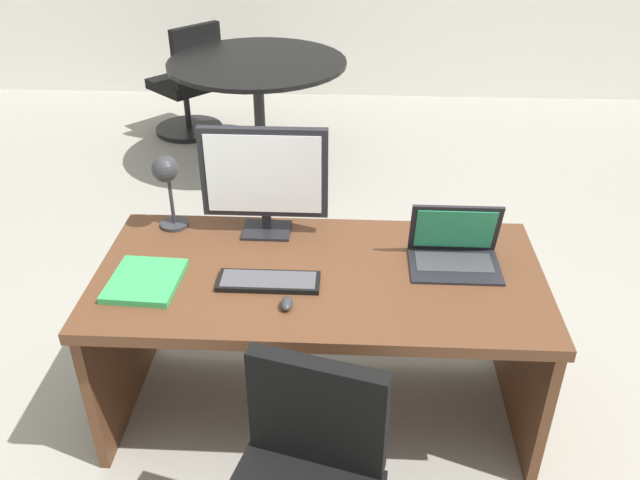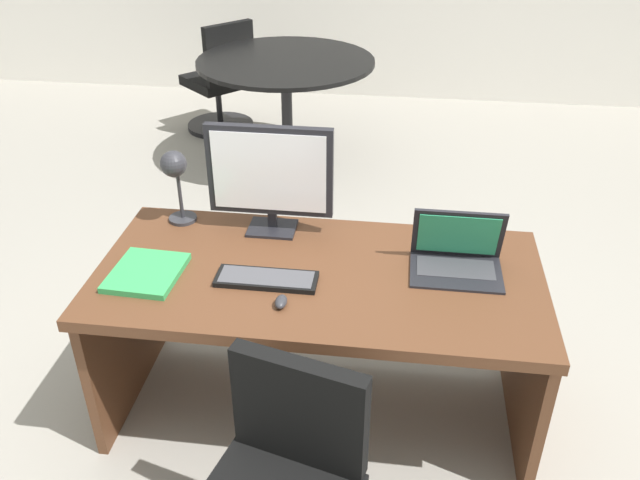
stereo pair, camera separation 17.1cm
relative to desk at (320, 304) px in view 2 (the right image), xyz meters
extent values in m
plane|color=gray|center=(0.00, 1.46, -0.54)|extent=(12.00, 12.00, 0.00)
cube|color=#56331E|center=(0.00, -0.04, 0.16)|extent=(1.72, 0.83, 0.05)
cube|color=#56331E|center=(-0.84, -0.04, -0.20)|extent=(0.04, 0.73, 0.68)
cube|color=#56331E|center=(0.84, -0.04, -0.20)|extent=(0.04, 0.73, 0.68)
cube|color=#56331E|center=(0.00, 0.27, -0.17)|extent=(1.51, 0.02, 0.47)
cube|color=black|center=(-0.24, 0.25, 0.19)|extent=(0.20, 0.16, 0.01)
cube|color=black|center=(-0.24, 0.26, 0.23)|extent=(0.04, 0.02, 0.07)
cube|color=black|center=(-0.24, 0.25, 0.46)|extent=(0.51, 0.04, 0.38)
cube|color=white|center=(-0.24, 0.23, 0.46)|extent=(0.46, 0.00, 0.34)
cube|color=black|center=(0.52, 0.02, 0.19)|extent=(0.35, 0.25, 0.01)
cube|color=#38383D|center=(0.52, 0.04, 0.20)|extent=(0.30, 0.14, 0.00)
cube|color=black|center=(0.52, 0.11, 0.31)|extent=(0.35, 0.08, 0.23)
cube|color=#2D9966|center=(0.52, 0.10, 0.31)|extent=(0.31, 0.06, 0.19)
cube|color=black|center=(-0.19, -0.13, 0.20)|extent=(0.38, 0.13, 0.02)
cube|color=#47474C|center=(-0.19, -0.13, 0.21)|extent=(0.35, 0.11, 0.00)
ellipsoid|color=#2D2D33|center=(-0.10, -0.27, 0.20)|extent=(0.04, 0.08, 0.03)
cylinder|color=#2D2D33|center=(-0.64, 0.28, 0.19)|extent=(0.12, 0.12, 0.01)
cylinder|color=#2D2D33|center=(-0.64, 0.28, 0.31)|extent=(0.02, 0.02, 0.23)
sphere|color=#2D2D33|center=(-0.64, 0.25, 0.47)|extent=(0.11, 0.11, 0.11)
cube|color=green|center=(-0.65, -0.15, 0.20)|extent=(0.27, 0.30, 0.02)
cube|color=black|center=(0.03, -0.69, 0.11)|extent=(0.44, 0.17, 0.39)
cylinder|color=black|center=(-0.57, 2.46, -0.52)|extent=(0.57, 0.57, 0.04)
cylinder|color=black|center=(-0.57, 2.46, -0.13)|extent=(0.08, 0.08, 0.73)
cylinder|color=black|center=(-0.57, 2.46, 0.25)|extent=(1.27, 1.27, 0.03)
cylinder|color=black|center=(-1.27, 3.10, -0.52)|extent=(0.56, 0.56, 0.04)
cylinder|color=black|center=(-1.27, 3.10, -0.33)|extent=(0.05, 0.05, 0.33)
cube|color=black|center=(-1.27, 3.10, -0.13)|extent=(0.65, 0.65, 0.08)
cube|color=black|center=(-1.11, 2.96, 0.15)|extent=(0.34, 0.36, 0.47)
camera|label=1|loc=(0.11, -2.14, 1.61)|focal=37.15mm
camera|label=2|loc=(0.28, -2.12, 1.61)|focal=37.15mm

